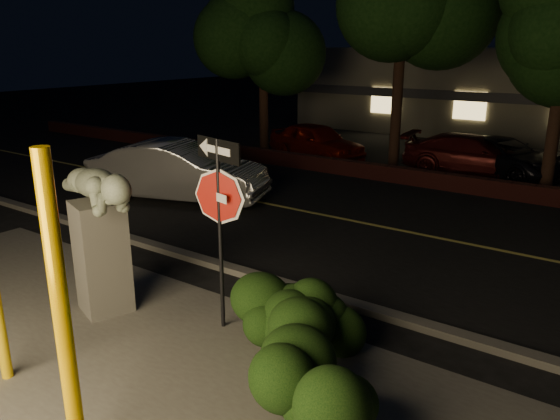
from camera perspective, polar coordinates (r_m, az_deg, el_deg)
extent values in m
plane|color=black|center=(15.86, 15.28, 1.09)|extent=(90.00, 90.00, 0.00)
cube|color=#4C4944|center=(7.39, -17.83, -18.24)|extent=(14.00, 6.00, 0.02)
cube|color=black|center=(13.18, 10.72, -1.78)|extent=(80.00, 8.00, 0.01)
cube|color=#BAAB4A|center=(13.18, 10.73, -1.73)|extent=(80.00, 0.12, 0.00)
cube|color=#4C4944|center=(9.81, 0.55, -7.82)|extent=(80.00, 0.25, 0.12)
cube|color=#3E1514|center=(16.99, 16.87, 2.87)|extent=(40.00, 0.35, 0.50)
cube|color=black|center=(22.42, 21.56, 5.06)|extent=(40.00, 12.00, 0.01)
cube|color=#6E6958|center=(29.95, 25.84, 11.15)|extent=(22.00, 10.00, 4.00)
cube|color=#333338|center=(24.95, 23.73, 10.57)|extent=(22.00, 0.20, 0.40)
cube|color=#FFD87F|center=(26.90, 10.91, 11.17)|extent=(1.40, 0.08, 1.20)
cube|color=#FFD87F|center=(25.52, 19.22, 10.25)|extent=(1.40, 0.08, 1.20)
cylinder|color=black|center=(21.90, -1.71, 10.93)|extent=(0.36, 0.36, 3.75)
ellipsoid|color=black|center=(21.82, -1.79, 20.07)|extent=(4.60, 4.60, 4.14)
cylinder|color=black|center=(19.30, 12.09, 10.50)|extent=(0.36, 0.36, 4.25)
cylinder|color=black|center=(17.56, 26.77, 8.06)|extent=(0.36, 0.36, 4.00)
cylinder|color=#FFB900|center=(5.63, -21.78, -10.79)|extent=(0.17, 0.17, 3.34)
cylinder|color=black|center=(8.03, -6.24, -2.91)|extent=(0.06, 0.06, 2.92)
cube|color=white|center=(7.84, -6.39, 1.39)|extent=(0.43, 0.13, 0.13)
cube|color=black|center=(7.69, -6.55, 6.26)|extent=(0.97, 0.26, 0.31)
cube|color=white|center=(7.69, -6.55, 6.26)|extent=(0.61, 0.17, 0.13)
cube|color=#4C4944|center=(9.16, -18.12, -4.73)|extent=(0.91, 0.91, 1.84)
sphere|color=gray|center=(7.84, -16.73, 2.04)|extent=(0.43, 0.43, 0.43)
ellipsoid|color=black|center=(7.87, -0.95, -10.71)|extent=(2.10, 1.17, 1.04)
ellipsoid|color=black|center=(7.85, 1.89, -10.24)|extent=(1.94, 1.28, 1.17)
ellipsoid|color=black|center=(6.39, 4.13, -17.62)|extent=(1.76, 1.31, 1.10)
imported|color=silver|center=(15.33, -10.56, 4.00)|extent=(5.20, 3.17, 1.62)
imported|color=maroon|center=(20.62, 3.81, 7.17)|extent=(4.28, 2.54, 1.37)
imported|color=#430E0D|center=(19.27, 19.42, 5.46)|extent=(4.66, 2.28, 1.30)
imported|color=black|center=(19.41, 22.11, 5.17)|extent=(4.92, 3.62, 1.24)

